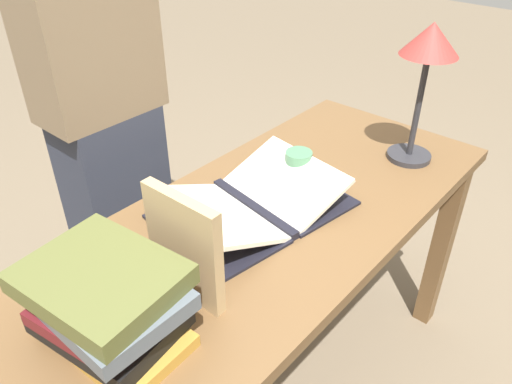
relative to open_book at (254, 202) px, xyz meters
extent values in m
cube|color=brown|center=(0.05, 0.04, -0.04)|extent=(1.56, 0.61, 0.03)
cube|color=brown|center=(-0.68, -0.21, -0.42)|extent=(0.06, 0.06, 0.72)
cube|color=brown|center=(-0.68, 0.30, -0.42)|extent=(0.06, 0.06, 0.72)
cube|color=black|center=(0.00, 0.00, -0.02)|extent=(0.07, 0.32, 0.02)
cube|color=black|center=(-0.12, 0.02, -0.02)|extent=(0.27, 0.36, 0.01)
cube|color=black|center=(0.12, -0.02, -0.02)|extent=(0.27, 0.36, 0.01)
cube|color=silver|center=(-0.11, 0.02, 0.02)|extent=(0.25, 0.34, 0.09)
cube|color=silver|center=(0.11, -0.02, 0.02)|extent=(0.25, 0.34, 0.09)
cube|color=#BC8933|center=(0.49, 0.07, -0.01)|extent=(0.19, 0.30, 0.03)
cube|color=black|center=(0.49, 0.07, 0.02)|extent=(0.23, 0.28, 0.04)
cube|color=maroon|center=(0.49, 0.07, 0.05)|extent=(0.24, 0.25, 0.03)
cube|color=slate|center=(0.49, 0.07, 0.09)|extent=(0.21, 0.29, 0.04)
cube|color=brown|center=(0.49, 0.07, 0.13)|extent=(0.25, 0.29, 0.04)
cube|color=tan|center=(0.31, 0.09, 0.10)|extent=(0.03, 0.19, 0.25)
cylinder|color=#2D2D33|center=(-0.52, 0.18, -0.02)|extent=(0.13, 0.13, 0.02)
cylinder|color=#2D2D33|center=(-0.52, 0.18, 0.14)|extent=(0.02, 0.02, 0.31)
cone|color=#99332D|center=(-0.52, 0.18, 0.34)|extent=(0.16, 0.16, 0.09)
cylinder|color=#4C7F5B|center=(-0.19, 0.00, 0.02)|extent=(0.07, 0.07, 0.10)
torus|color=#4C7F5B|center=(-0.19, -0.04, 0.02)|extent=(0.01, 0.05, 0.05)
cube|color=#2D3342|center=(0.04, -0.58, -0.34)|extent=(0.31, 0.20, 0.87)
camera|label=1|loc=(0.80, 0.70, 0.74)|focal=35.00mm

